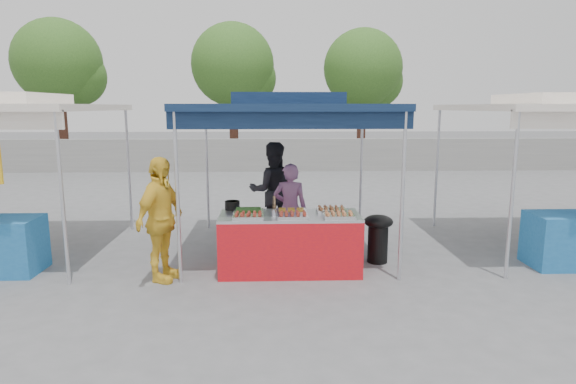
{
  "coord_description": "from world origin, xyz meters",
  "views": [
    {
      "loc": [
        -0.26,
        -6.78,
        2.36
      ],
      "look_at": [
        0.0,
        0.6,
        1.05
      ],
      "focal_mm": 30.0,
      "sensor_mm": 36.0,
      "label": 1
    }
  ],
  "objects_px": {
    "vendor_table": "(290,243)",
    "cooking_pot": "(232,205)",
    "vendor_woman": "(290,209)",
    "customer_person": "(160,220)",
    "wok_burner": "(378,234)",
    "helper_man": "(273,191)"
  },
  "relations": [
    {
      "from": "vendor_table",
      "to": "cooking_pot",
      "type": "xyz_separation_m",
      "value": [
        -0.84,
        0.36,
        0.49
      ]
    },
    {
      "from": "vendor_table",
      "to": "customer_person",
      "type": "bearing_deg",
      "value": -170.81
    },
    {
      "from": "vendor_table",
      "to": "wok_burner",
      "type": "height_order",
      "value": "vendor_table"
    },
    {
      "from": "cooking_pot",
      "to": "wok_burner",
      "type": "distance_m",
      "value": 2.26
    },
    {
      "from": "cooking_pot",
      "to": "wok_burner",
      "type": "relative_size",
      "value": 0.3
    },
    {
      "from": "cooking_pot",
      "to": "wok_burner",
      "type": "bearing_deg",
      "value": 0.64
    },
    {
      "from": "cooking_pot",
      "to": "helper_man",
      "type": "bearing_deg",
      "value": 67.22
    },
    {
      "from": "helper_man",
      "to": "customer_person",
      "type": "height_order",
      "value": "helper_man"
    },
    {
      "from": "vendor_table",
      "to": "customer_person",
      "type": "xyz_separation_m",
      "value": [
        -1.76,
        -0.29,
        0.43
      ]
    },
    {
      "from": "vendor_woman",
      "to": "customer_person",
      "type": "height_order",
      "value": "customer_person"
    },
    {
      "from": "customer_person",
      "to": "vendor_woman",
      "type": "bearing_deg",
      "value": -36.76
    },
    {
      "from": "cooking_pot",
      "to": "vendor_table",
      "type": "bearing_deg",
      "value": -23.09
    },
    {
      "from": "cooking_pot",
      "to": "vendor_woman",
      "type": "height_order",
      "value": "vendor_woman"
    },
    {
      "from": "vendor_table",
      "to": "helper_man",
      "type": "height_order",
      "value": "helper_man"
    },
    {
      "from": "vendor_table",
      "to": "vendor_woman",
      "type": "bearing_deg",
      "value": 87.37
    },
    {
      "from": "wok_burner",
      "to": "vendor_woman",
      "type": "relative_size",
      "value": 0.5
    },
    {
      "from": "wok_burner",
      "to": "customer_person",
      "type": "distance_m",
      "value": 3.23
    },
    {
      "from": "cooking_pot",
      "to": "vendor_woman",
      "type": "relative_size",
      "value": 0.15
    },
    {
      "from": "cooking_pot",
      "to": "vendor_woman",
      "type": "distance_m",
      "value": 1.04
    },
    {
      "from": "customer_person",
      "to": "wok_burner",
      "type": "bearing_deg",
      "value": -57.6
    },
    {
      "from": "helper_man",
      "to": "customer_person",
      "type": "xyz_separation_m",
      "value": [
        -1.53,
        -2.09,
        -0.02
      ]
    },
    {
      "from": "vendor_table",
      "to": "cooking_pot",
      "type": "height_order",
      "value": "cooking_pot"
    }
  ]
}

